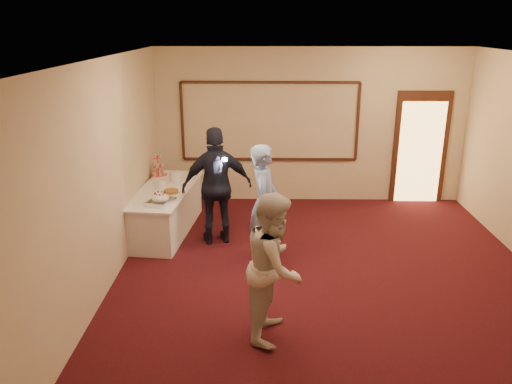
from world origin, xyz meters
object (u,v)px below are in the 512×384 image
buffet_table (166,210)px  plate_stack_b (176,177)px  cupcake_stand (158,167)px  woman (275,266)px  plate_stack_a (162,184)px  man (264,203)px  guest (217,186)px  pavlova_tray (160,199)px  tart (171,192)px

buffet_table → plate_stack_b: size_ratio=10.78×
cupcake_stand → woman: 4.25m
plate_stack_a → cupcake_stand: bearing=106.1°
plate_stack_b → woman: bearing=-63.6°
plate_stack_b → man: 2.08m
man → guest: bearing=56.8°
pavlova_tray → cupcake_stand: (-0.33, 1.52, 0.08)m
tart → buffet_table: bearing=123.4°
plate_stack_a → plate_stack_b: plate_stack_b is taller
pavlova_tray → plate_stack_a: size_ratio=3.11×
plate_stack_b → guest: guest is taller
plate_stack_a → pavlova_tray: bearing=-81.5°
plate_stack_a → guest: 1.07m
plate_stack_b → tart: size_ratio=0.74×
cupcake_stand → plate_stack_b: size_ratio=2.10×
buffet_table → tart: size_ratio=7.94×
guest → plate_stack_b: bearing=-58.5°
man → guest: 0.95m
buffet_table → cupcake_stand: (-0.26, 0.80, 0.54)m
plate_stack_a → guest: bearing=-25.0°
plate_stack_b → tart: bearing=-88.2°
plate_stack_b → man: man is taller
tart → guest: size_ratio=0.15×
tart → pavlova_tray: bearing=-98.4°
plate_stack_a → tart: (0.19, -0.28, -0.04)m
buffet_table → plate_stack_b: bearing=73.3°
woman → guest: (-0.87, 2.53, 0.10)m
pavlova_tray → man: size_ratio=0.30×
plate_stack_a → woman: (1.83, -2.98, 0.01)m
man → woman: size_ratio=1.04×
tart → man: size_ratio=0.16×
tart → cupcake_stand: bearing=111.6°
man → buffet_table: bearing=64.3°
buffet_table → plate_stack_a: bearing=128.0°
woman → tart: bearing=42.9°
woman → plate_stack_b: bearing=38.1°
buffet_table → cupcake_stand: size_ratio=5.12×
pavlova_tray → tart: size_ratio=1.86×
pavlova_tray → woman: bearing=-52.2°
cupcake_stand → plate_stack_a: bearing=-73.9°
tart → man: 1.71m
pavlova_tray → man: (1.60, -0.26, 0.04)m
woman → man: bearing=15.0°
woman → cupcake_stand: bearing=40.4°
plate_stack_a → plate_stack_b: (0.17, 0.36, 0.02)m
plate_stack_b → man: bearing=-42.0°
plate_stack_a → guest: guest is taller
plate_stack_a → man: bearing=-31.0°
tart → guest: 0.81m
buffet_table → tart: (0.15, -0.22, 0.41)m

